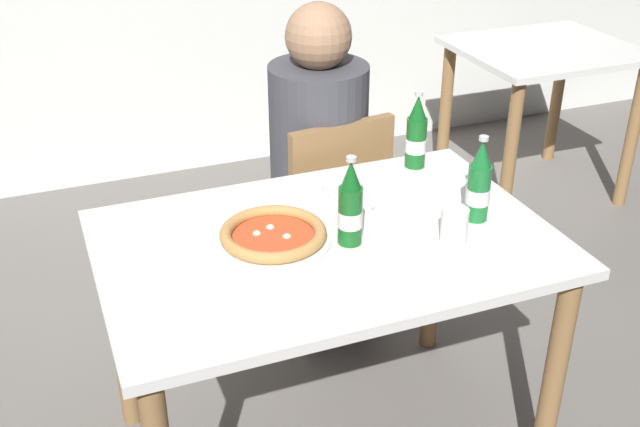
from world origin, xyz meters
name	(u,v)px	position (x,y,z in m)	size (l,w,h in m)	color
dining_table_main	(327,274)	(0.00, 0.00, 0.64)	(1.20, 0.80, 0.75)	silver
chair_behind_table	(326,210)	(0.24, 0.61, 0.48)	(0.45, 0.45, 0.85)	olive
diner_seated	(319,179)	(0.23, 0.66, 0.58)	(0.34, 0.34, 1.21)	#2D3342
dining_table_background	(542,79)	(1.61, 1.27, 0.59)	(0.80, 0.70, 0.75)	silver
pizza_margherita_near	(273,236)	(-0.14, 0.03, 0.77)	(0.30, 0.30, 0.04)	white
beer_bottle_left	(479,185)	(0.43, -0.05, 0.85)	(0.07, 0.07, 0.25)	#196B2D
beer_bottle_center	(350,207)	(0.05, -0.04, 0.85)	(0.07, 0.07, 0.25)	#14591E
beer_bottle_right	(416,135)	(0.43, 0.32, 0.85)	(0.07, 0.07, 0.25)	#14591E
napkin_with_cutlery	(341,200)	(0.12, 0.19, 0.75)	(0.23, 0.23, 0.01)	white
paper_cup	(454,225)	(0.31, -0.13, 0.80)	(0.07, 0.07, 0.10)	white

